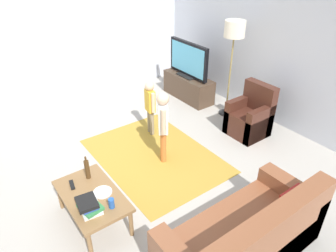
{
  "coord_description": "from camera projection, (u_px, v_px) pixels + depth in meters",
  "views": [
    {
      "loc": [
        3.1,
        -1.67,
        2.96
      ],
      "look_at": [
        0.0,
        0.6,
        0.65
      ],
      "focal_mm": 33.45,
      "sensor_mm": 36.0,
      "label": 1
    }
  ],
  "objects": [
    {
      "name": "area_rug",
      "position": [
        155.0,
        156.0,
        4.96
      ],
      "size": [
        2.2,
        1.6,
        0.01
      ],
      "primitive_type": "cube",
      "color": "#B28C33",
      "rests_on": "ground"
    },
    {
      "name": "tv_stand",
      "position": [
        188.0,
        87.0,
        6.66
      ],
      "size": [
        1.2,
        0.44,
        0.5
      ],
      "color": "#4C3828",
      "rests_on": "ground"
    },
    {
      "name": "child_center",
      "position": [
        163.0,
        121.0,
        4.55
      ],
      "size": [
        0.33,
        0.24,
        1.13
      ],
      "color": "orange",
      "rests_on": "ground"
    },
    {
      "name": "bottle",
      "position": [
        87.0,
        169.0,
        3.8
      ],
      "size": [
        0.06,
        0.06,
        0.32
      ],
      "color": "#4C3319",
      "rests_on": "coffee_table"
    },
    {
      "name": "wall_back",
      "position": [
        281.0,
        48.0,
        5.34
      ],
      "size": [
        6.0,
        0.12,
        2.7
      ],
      "primitive_type": "cube",
      "color": "silver",
      "rests_on": "ground"
    },
    {
      "name": "book_stack",
      "position": [
        89.0,
        206.0,
        3.36
      ],
      "size": [
        0.3,
        0.26,
        0.14
      ],
      "color": "white",
      "rests_on": "coffee_table"
    },
    {
      "name": "couch",
      "position": [
        247.0,
        241.0,
        3.22
      ],
      "size": [
        0.8,
        1.8,
        0.86
      ],
      "color": "brown",
      "rests_on": "ground"
    },
    {
      "name": "tv_remote",
      "position": [
        72.0,
        185.0,
        3.74
      ],
      "size": [
        0.18,
        0.08,
        0.02
      ],
      "primitive_type": "cube",
      "rotation": [
        0.0,
        0.0,
        -0.2
      ],
      "color": "black",
      "rests_on": "coffee_table"
    },
    {
      "name": "wall_left",
      "position": [
        49.0,
        38.0,
        5.9
      ],
      "size": [
        0.12,
        6.0,
        2.7
      ],
      "primitive_type": "cube",
      "color": "silver",
      "rests_on": "ground"
    },
    {
      "name": "child_near_tv",
      "position": [
        150.0,
        103.0,
        5.25
      ],
      "size": [
        0.32,
        0.16,
        0.98
      ],
      "color": "gray",
      "rests_on": "ground"
    },
    {
      "name": "ground",
      "position": [
        135.0,
        177.0,
        4.52
      ],
      "size": [
        7.8,
        7.8,
        0.0
      ],
      "primitive_type": "plane",
      "color": "#B2ADA3"
    },
    {
      "name": "coffee_table",
      "position": [
        92.0,
        198.0,
        3.64
      ],
      "size": [
        1.0,
        0.6,
        0.42
      ],
      "color": "olive",
      "rests_on": "ground"
    },
    {
      "name": "floor_lamp",
      "position": [
        234.0,
        34.0,
        5.38
      ],
      "size": [
        0.36,
        0.36,
        1.78
      ],
      "color": "#262626",
      "rests_on": "ground"
    },
    {
      "name": "armchair",
      "position": [
        251.0,
        118.0,
        5.4
      ],
      "size": [
        0.6,
        0.6,
        0.9
      ],
      "color": "#472319",
      "rests_on": "ground"
    },
    {
      "name": "plate",
      "position": [
        103.0,
        192.0,
        3.63
      ],
      "size": [
        0.22,
        0.22,
        0.02
      ],
      "color": "white",
      "rests_on": "coffee_table"
    },
    {
      "name": "tv",
      "position": [
        188.0,
        60.0,
        6.33
      ],
      "size": [
        1.1,
        0.28,
        0.71
      ],
      "color": "black",
      "rests_on": "tv_stand"
    },
    {
      "name": "soda_can",
      "position": [
        111.0,
        203.0,
        3.41
      ],
      "size": [
        0.07,
        0.07,
        0.12
      ],
      "primitive_type": "cylinder",
      "color": "#2659B2",
      "rests_on": "coffee_table"
    }
  ]
}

